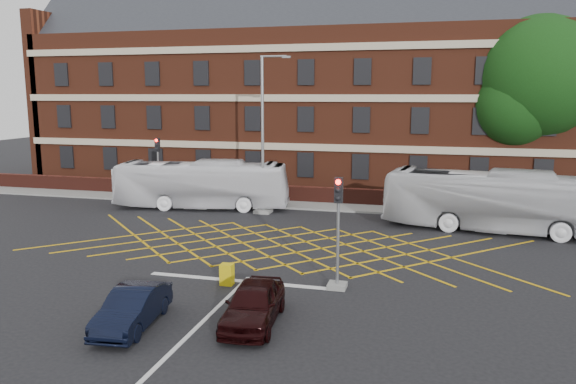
% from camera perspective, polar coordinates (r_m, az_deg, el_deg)
% --- Properties ---
extents(ground, '(120.00, 120.00, 0.00)m').
position_cam_1_polar(ground, '(25.65, -1.89, -6.61)').
color(ground, black).
rests_on(ground, ground).
extents(victorian_building, '(51.00, 12.17, 20.40)m').
position_cam_1_polar(victorian_building, '(46.06, 6.33, 10.56)').
color(victorian_building, '#5B2717').
rests_on(victorian_building, ground).
extents(boundary_wall, '(56.00, 0.50, 1.10)m').
position_cam_1_polar(boundary_wall, '(37.84, 3.73, -0.35)').
color(boundary_wall, '#461A12').
rests_on(boundary_wall, ground).
extents(far_pavement, '(60.00, 3.00, 0.12)m').
position_cam_1_polar(far_pavement, '(36.96, 3.43, -1.37)').
color(far_pavement, slate).
rests_on(far_pavement, ground).
extents(box_junction_hatching, '(8.22, 8.22, 0.02)m').
position_cam_1_polar(box_junction_hatching, '(27.50, -0.70, -5.44)').
color(box_junction_hatching, '#CC990C').
rests_on(box_junction_hatching, ground).
extents(stop_line, '(8.00, 0.30, 0.02)m').
position_cam_1_polar(stop_line, '(22.48, -4.47, -9.03)').
color(stop_line, silver).
rests_on(stop_line, ground).
extents(centre_line, '(0.15, 14.00, 0.02)m').
position_cam_1_polar(centre_line, '(16.94, -11.98, -15.82)').
color(centre_line, silver).
rests_on(centre_line, ground).
extents(bus_left, '(11.39, 4.30, 3.10)m').
position_cam_1_polar(bus_left, '(36.51, -8.75, 0.77)').
color(bus_left, white).
rests_on(bus_left, ground).
extents(bus_right, '(12.12, 4.37, 3.30)m').
position_cam_1_polar(bus_right, '(31.97, 20.43, -0.87)').
color(bus_right, silver).
rests_on(bus_right, ground).
extents(car_navy, '(1.72, 3.88, 1.24)m').
position_cam_1_polar(car_navy, '(18.80, -15.52, -11.29)').
color(car_navy, black).
rests_on(car_navy, ground).
extents(car_maroon, '(1.95, 4.11, 1.36)m').
position_cam_1_polar(car_maroon, '(18.36, -3.53, -11.25)').
color(car_maroon, black).
rests_on(car_maroon, ground).
extents(deciduous_tree, '(8.35, 8.30, 12.50)m').
position_cam_1_polar(deciduous_tree, '(41.68, 23.99, 9.74)').
color(deciduous_tree, black).
rests_on(deciduous_tree, ground).
extents(traffic_light_near, '(0.70, 0.70, 4.27)m').
position_cam_1_polar(traffic_light_near, '(21.24, 5.08, -5.23)').
color(traffic_light_near, slate).
rests_on(traffic_light_near, ground).
extents(traffic_light_far, '(0.70, 0.70, 4.27)m').
position_cam_1_polar(traffic_light_far, '(40.33, -13.02, 1.80)').
color(traffic_light_far, slate).
rests_on(traffic_light_far, ground).
extents(street_lamp, '(2.25, 1.00, 9.54)m').
position_cam_1_polar(street_lamp, '(34.37, -2.48, 3.31)').
color(street_lamp, slate).
rests_on(street_lamp, ground).
extents(direction_signs, '(1.10, 0.16, 2.20)m').
position_cam_1_polar(direction_signs, '(40.82, -16.78, 1.18)').
color(direction_signs, gray).
rests_on(direction_signs, ground).
extents(utility_cabinet, '(0.49, 0.40, 0.83)m').
position_cam_1_polar(utility_cabinet, '(22.06, -6.22, -8.32)').
color(utility_cabinet, gold).
rests_on(utility_cabinet, ground).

